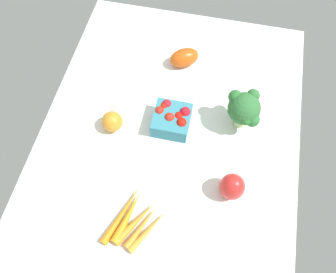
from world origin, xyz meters
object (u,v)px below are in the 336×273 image
(bell_pepper_red, at_px, (232,187))
(heirloom_tomato_orange, at_px, (112,122))
(carrot_bunch, at_px, (133,220))
(roma_tomato, at_px, (184,58))
(berry_basket, at_px, (172,119))
(broccoli_head, at_px, (244,109))

(bell_pepper_red, distance_m, heirloom_tomato_orange, 0.39)
(carrot_bunch, bearing_deg, heirloom_tomato_orange, -153.31)
(carrot_bunch, distance_m, roma_tomato, 0.54)
(carrot_bunch, xyz_separation_m, berry_basket, (-0.31, 0.04, 0.02))
(roma_tomato, relative_size, bell_pepper_red, 1.11)
(berry_basket, distance_m, broccoli_head, 0.21)
(berry_basket, relative_size, heirloom_tomato_orange, 1.71)
(berry_basket, height_order, bell_pepper_red, bell_pepper_red)
(bell_pepper_red, relative_size, broccoli_head, 0.67)
(heirloom_tomato_orange, xyz_separation_m, broccoli_head, (-0.09, 0.37, 0.05))
(berry_basket, bearing_deg, bell_pepper_red, 48.54)
(bell_pepper_red, relative_size, heirloom_tomato_orange, 1.40)
(berry_basket, height_order, broccoli_head, broccoli_head)
(roma_tomato, height_order, heirloom_tomato_orange, heirloom_tomato_orange)
(roma_tomato, height_order, bell_pepper_red, bell_pepper_red)
(carrot_bunch, distance_m, heirloom_tomato_orange, 0.29)
(heirloom_tomato_orange, bearing_deg, broccoli_head, 104.05)
(roma_tomato, relative_size, heirloom_tomato_orange, 1.56)
(bell_pepper_red, bearing_deg, carrot_bunch, -60.55)
(carrot_bunch, relative_size, broccoli_head, 1.38)
(bell_pepper_red, bearing_deg, roma_tomato, -153.44)
(carrot_bunch, bearing_deg, berry_basket, 173.15)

